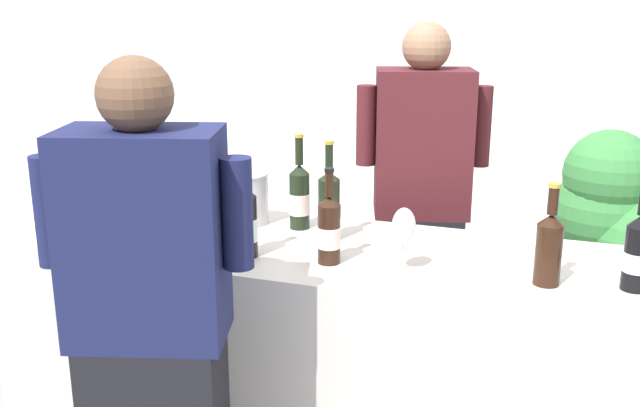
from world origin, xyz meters
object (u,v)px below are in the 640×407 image
(ice_bucket, at_px, (243,197))
(potted_shrub, at_px, (611,231))
(wine_bottle_1, at_px, (549,246))
(wine_glass, at_px, (404,229))
(person_server, at_px, (419,234))
(person_guest, at_px, (154,370))
(wine_bottle_6, at_px, (329,203))
(wine_bottle_4, at_px, (329,230))
(wine_bottle_2, at_px, (245,221))
(wine_bottle_3, at_px, (638,251))
(wine_bottle_0, at_px, (299,196))
(wine_bottle_5, at_px, (143,203))

(ice_bucket, height_order, potted_shrub, potted_shrub)
(wine_bottle_1, height_order, wine_glass, wine_bottle_1)
(person_server, distance_m, person_guest, 1.40)
(ice_bucket, relative_size, potted_shrub, 0.16)
(wine_bottle_6, height_order, person_guest, person_guest)
(ice_bucket, bearing_deg, potted_shrub, 37.29)
(wine_bottle_4, height_order, potted_shrub, wine_bottle_4)
(wine_bottle_1, height_order, potted_shrub, wine_bottle_1)
(wine_bottle_2, xyz_separation_m, wine_bottle_3, (1.18, 0.11, -0.00))
(person_guest, bearing_deg, wine_glass, 42.95)
(wine_bottle_2, height_order, person_server, person_server)
(wine_bottle_0, xyz_separation_m, ice_bucket, (-0.22, -0.00, -0.02))
(wine_glass, bearing_deg, wine_bottle_0, 146.44)
(wine_bottle_6, distance_m, person_server, 0.68)
(wine_bottle_2, relative_size, ice_bucket, 1.66)
(person_server, bearing_deg, wine_bottle_3, -43.40)
(wine_bottle_1, xyz_separation_m, person_guest, (-0.99, -0.56, -0.29))
(wine_bottle_0, relative_size, wine_bottle_1, 1.14)
(wine_bottle_5, relative_size, ice_bucket, 1.78)
(wine_glass, relative_size, ice_bucket, 1.01)
(wine_bottle_1, bearing_deg, wine_bottle_0, 162.85)
(potted_shrub, bearing_deg, wine_bottle_1, -101.01)
(wine_bottle_6, bearing_deg, wine_bottle_5, -162.69)
(wine_bottle_0, height_order, wine_glass, wine_bottle_0)
(wine_bottle_4, relative_size, potted_shrub, 0.25)
(wine_bottle_2, distance_m, wine_glass, 0.51)
(wine_bottle_1, distance_m, wine_bottle_4, 0.66)
(wine_bottle_2, relative_size, wine_bottle_5, 0.93)
(person_guest, bearing_deg, wine_bottle_4, 57.51)
(wine_bottle_2, height_order, potted_shrub, wine_bottle_2)
(wine_bottle_4, bearing_deg, wine_bottle_2, -173.32)
(wine_bottle_6, relative_size, person_server, 0.21)
(wine_bottle_1, distance_m, wine_glass, 0.43)
(wine_bottle_3, xyz_separation_m, wine_bottle_6, (-0.97, 0.14, 0.02))
(wine_bottle_4, height_order, person_guest, person_guest)
(wine_bottle_5, bearing_deg, wine_bottle_4, -1.86)
(wine_bottle_3, bearing_deg, wine_bottle_4, -175.12)
(wine_bottle_6, distance_m, person_guest, 0.84)
(wine_bottle_1, xyz_separation_m, wine_bottle_5, (-1.35, -0.01, 0.01))
(wine_bottle_5, distance_m, wine_bottle_6, 0.65)
(potted_shrub, bearing_deg, wine_bottle_5, -140.71)
(wine_bottle_6, relative_size, potted_shrub, 0.28)
(person_server, bearing_deg, wine_bottle_6, -109.24)
(wine_bottle_5, height_order, person_server, person_server)
(wine_glass, height_order, person_server, person_server)
(wine_bottle_2, height_order, wine_bottle_5, wine_bottle_5)
(wine_bottle_4, xyz_separation_m, ice_bucket, (-0.44, 0.30, -0.01))
(person_guest, height_order, potted_shrub, person_guest)
(wine_bottle_1, height_order, wine_bottle_6, wine_bottle_6)
(wine_bottle_2, relative_size, potted_shrub, 0.27)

